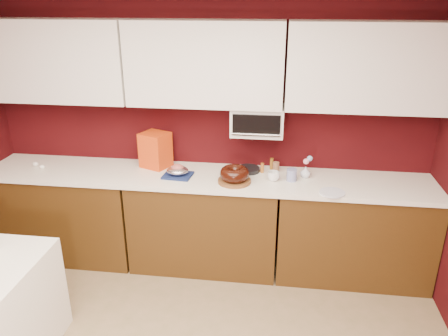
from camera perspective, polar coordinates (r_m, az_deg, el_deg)
wall_back at (r=4.03m, az=-1.95°, el=5.32°), size 4.00×0.02×2.50m
base_cabinet_left at (r=4.48m, az=-19.66°, el=-5.59°), size 1.31×0.58×0.86m
base_cabinet_center at (r=4.07m, az=-2.52°, el=-7.08°), size 1.31×0.58×0.86m
base_cabinet_right at (r=4.08m, az=16.47°, el=-7.99°), size 1.31×0.58×0.86m
countertop at (r=3.87m, az=-2.63°, el=-1.24°), size 4.00×0.62×0.04m
upper_cabinet_left at (r=4.18m, az=-21.28°, el=12.92°), size 1.31×0.33×0.70m
upper_cabinet_center at (r=3.74m, az=-2.49°, el=13.44°), size 1.31×0.33×0.70m
upper_cabinet_right at (r=3.75m, az=18.51°, el=12.39°), size 1.31×0.33×0.70m
toaster_oven at (r=3.81m, az=4.39°, el=6.24°), size 0.45×0.30×0.25m
toaster_oven_door at (r=3.66m, az=4.24°, el=5.58°), size 0.40×0.02×0.18m
toaster_oven_handle at (r=3.67m, az=4.19°, el=4.39°), size 0.42×0.02×0.02m
cake_base at (r=3.71m, az=1.37°, el=-1.71°), size 0.31×0.31×0.03m
bundt_cake at (r=3.69m, az=1.38°, el=-0.76°), size 0.31×0.31×0.10m
navy_towel at (r=3.86m, az=-6.06°, el=-0.96°), size 0.26×0.23×0.02m
foil_ham_nest at (r=3.84m, az=-6.09°, el=-0.33°), size 0.20×0.17×0.07m
roasted_ham at (r=3.83m, az=-6.10°, el=0.02°), size 0.14×0.13×0.07m
pandoro_box at (r=4.06m, az=-8.94°, el=2.35°), size 0.30×0.29×0.32m
dark_pan at (r=3.95m, az=3.20°, el=-0.19°), size 0.26×0.26×0.04m
coffee_mug at (r=3.76m, az=6.49°, el=-0.96°), size 0.13×0.13×0.10m
blue_jar at (r=3.78m, az=8.84°, el=-0.89°), size 0.11×0.11×0.10m
flower_vase at (r=3.87m, az=10.59°, el=-0.44°), size 0.10×0.10×0.11m
flower_pink at (r=3.83m, az=10.69°, el=0.85°), size 0.05×0.05×0.05m
flower_blue at (r=3.85m, az=11.14°, el=1.24°), size 0.05×0.05×0.05m
china_plate at (r=3.62m, az=13.96°, el=-3.14°), size 0.22×0.22×0.01m
amber_bottle at (r=3.92m, az=5.01°, el=0.03°), size 0.04×0.04×0.09m
paper_cup at (r=3.95m, az=6.79°, el=0.13°), size 0.07×0.07×0.09m
egg_left at (r=4.42m, az=-23.41°, el=0.48°), size 0.07×0.06×0.04m
egg_right at (r=4.33m, az=-22.67°, el=0.13°), size 0.06×0.05×0.04m
amber_bottle_tall at (r=4.00m, az=6.23°, el=0.56°), size 0.03×0.03×0.11m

